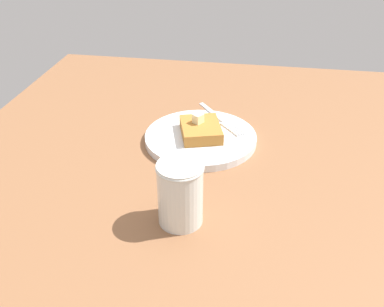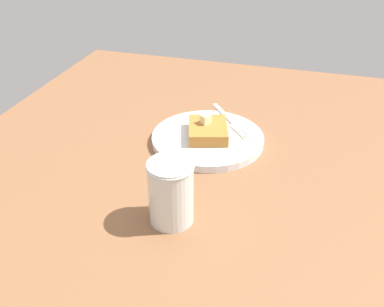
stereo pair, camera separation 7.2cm
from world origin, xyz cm
name	(u,v)px [view 1 (the left image)]	position (x,y,z in cm)	size (l,w,h in cm)	color
table_surface	(217,165)	(0.00, 0.00, 0.98)	(101.28, 101.28, 1.96)	brown
plate	(201,137)	(-4.07, 6.46, 2.80)	(21.83, 21.83, 1.45)	white
toast_slice_center	(201,130)	(-4.07, 6.46, 4.56)	(7.38, 9.21, 2.29)	#AD6F2D
butter_pat_primary	(198,118)	(-4.71, 7.17, 6.60)	(1.79, 1.61, 1.79)	#F3EAB1
fork	(222,120)	(-0.47, 12.83, 3.59)	(10.93, 13.53, 0.36)	silver
syrup_jar	(180,196)	(-3.61, -17.18, 6.46)	(6.89, 6.89, 10.03)	#3C1407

